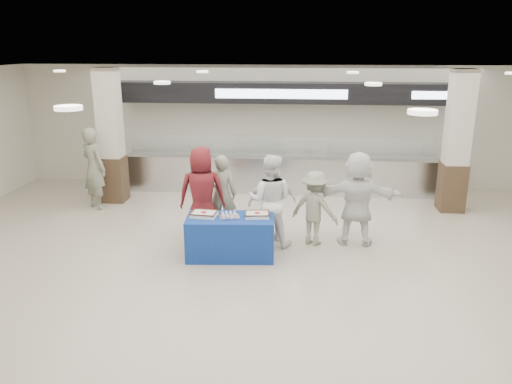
# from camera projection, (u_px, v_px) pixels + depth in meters

# --- Properties ---
(ground) EXTENTS (14.00, 14.00, 0.00)m
(ground) POSITION_uv_depth(u_px,v_px,m) (265.00, 286.00, 7.96)
(ground) COLOR beige
(ground) RESTS_ON ground
(serving_line) EXTENTS (8.70, 0.85, 2.80)m
(serving_line) POSITION_uv_depth(u_px,v_px,m) (281.00, 148.00, 12.78)
(serving_line) COLOR silver
(serving_line) RESTS_ON ground
(column_left) EXTENTS (0.55, 0.55, 3.20)m
(column_left) POSITION_uv_depth(u_px,v_px,m) (111.00, 139.00, 11.88)
(column_left) COLOR #382819
(column_left) RESTS_ON ground
(column_right) EXTENTS (0.55, 0.55, 3.20)m
(column_right) POSITION_uv_depth(u_px,v_px,m) (456.00, 145.00, 11.18)
(column_right) COLOR #382819
(column_right) RESTS_ON ground
(display_table) EXTENTS (1.61, 0.90, 0.75)m
(display_table) POSITION_uv_depth(u_px,v_px,m) (230.00, 237.00, 8.97)
(display_table) COLOR navy
(display_table) RESTS_ON ground
(sheet_cake_left) EXTENTS (0.48, 0.39, 0.09)m
(sheet_cake_left) POSITION_uv_depth(u_px,v_px,m) (204.00, 214.00, 8.90)
(sheet_cake_left) COLOR white
(sheet_cake_left) RESTS_ON display_table
(sheet_cake_right) EXTENTS (0.47, 0.38, 0.09)m
(sheet_cake_right) POSITION_uv_depth(u_px,v_px,m) (257.00, 214.00, 8.87)
(sheet_cake_right) COLOR white
(sheet_cake_right) RESTS_ON display_table
(cupcake_tray) EXTENTS (0.42, 0.35, 0.06)m
(cupcake_tray) POSITION_uv_depth(u_px,v_px,m) (229.00, 215.00, 8.86)
(cupcake_tray) COLOR #A6A6AB
(cupcake_tray) RESTS_ON display_table
(civilian_maroon) EXTENTS (0.98, 0.71, 1.84)m
(civilian_maroon) POSITION_uv_depth(u_px,v_px,m) (202.00, 193.00, 9.69)
(civilian_maroon) COLOR maroon
(civilian_maroon) RESTS_ON ground
(soldier_a) EXTENTS (0.61, 0.42, 1.63)m
(soldier_a) POSITION_uv_depth(u_px,v_px,m) (222.00, 195.00, 9.98)
(soldier_a) COLOR slate
(soldier_a) RESTS_ON ground
(chef_tall) EXTENTS (0.93, 0.76, 1.76)m
(chef_tall) POSITION_uv_depth(u_px,v_px,m) (270.00, 200.00, 9.38)
(chef_tall) COLOR white
(chef_tall) RESTS_ON ground
(chef_short) EXTENTS (1.01, 0.64, 1.59)m
(chef_short) POSITION_uv_depth(u_px,v_px,m) (272.00, 202.00, 9.58)
(chef_short) COLOR white
(chef_short) RESTS_ON ground
(soldier_b) EXTENTS (1.07, 0.87, 1.44)m
(soldier_b) POSITION_uv_depth(u_px,v_px,m) (315.00, 208.00, 9.44)
(soldier_b) COLOR slate
(soldier_b) RESTS_ON ground
(civilian_white) EXTENTS (1.72, 0.65, 1.82)m
(civilian_white) POSITION_uv_depth(u_px,v_px,m) (357.00, 199.00, 9.39)
(civilian_white) COLOR white
(civilian_white) RESTS_ON ground
(soldier_bg) EXTENTS (0.83, 0.76, 1.90)m
(soldier_bg) POSITION_uv_depth(u_px,v_px,m) (94.00, 168.00, 11.50)
(soldier_bg) COLOR slate
(soldier_bg) RESTS_ON ground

